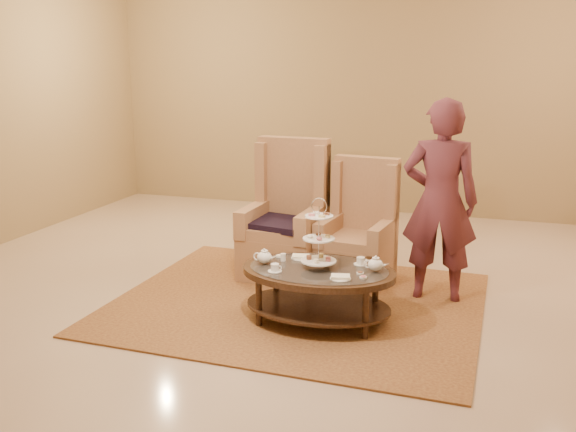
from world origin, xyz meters
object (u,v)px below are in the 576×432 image
(person, at_px, (440,202))
(armchair_left, at_px, (286,230))
(tea_table, at_px, (318,278))
(armchair_right, at_px, (359,240))

(person, bearing_deg, armchair_left, -12.89)
(armchair_left, bearing_deg, person, -7.07)
(tea_table, bearing_deg, person, 43.46)
(tea_table, height_order, armchair_left, armchair_left)
(armchair_left, xyz_separation_m, armchair_right, (0.75, 0.05, -0.06))
(armchair_left, height_order, person, person)
(armchair_left, distance_m, person, 1.63)
(tea_table, distance_m, armchair_right, 1.19)
(armchair_left, bearing_deg, armchair_right, 6.29)
(armchair_right, bearing_deg, tea_table, -87.53)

